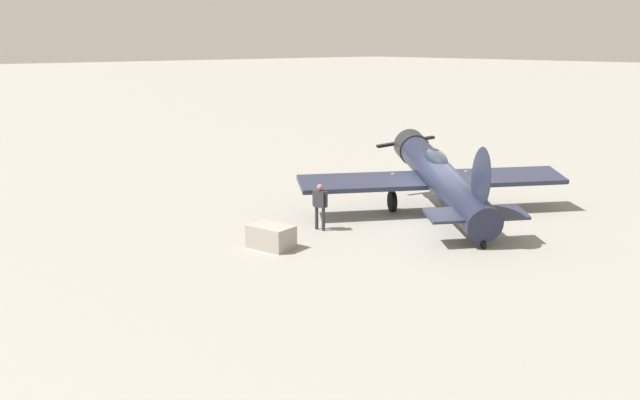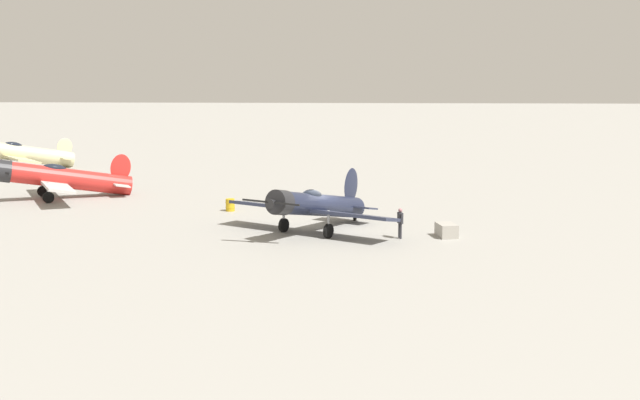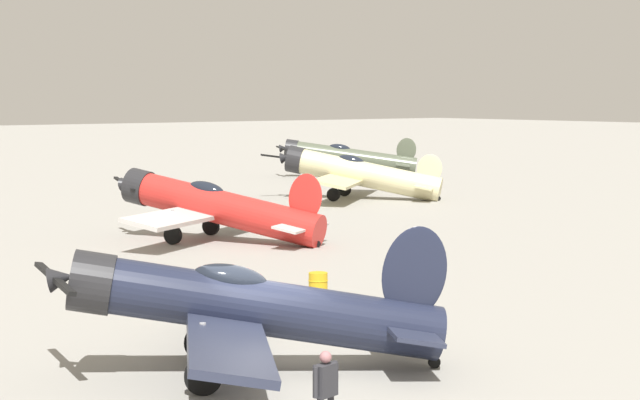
% 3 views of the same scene
% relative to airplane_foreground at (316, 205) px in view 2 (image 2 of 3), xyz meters
% --- Properties ---
extents(ground_plane, '(400.00, 400.00, 0.00)m').
position_rel_airplane_foreground_xyz_m(ground_plane, '(0.23, 0.39, -1.56)').
color(ground_plane, gray).
extents(airplane_foreground, '(9.99, 8.44, 3.42)m').
position_rel_airplane_foreground_xyz_m(airplane_foreground, '(0.00, 0.00, 0.00)').
color(airplane_foreground, '#1E2338').
rests_on(airplane_foreground, ground_plane).
extents(airplane_mid_apron, '(10.27, 9.82, 3.25)m').
position_rel_airplane_foreground_xyz_m(airplane_mid_apron, '(-19.09, 11.20, -0.05)').
color(airplane_mid_apron, red).
rests_on(airplane_mid_apron, ground_plane).
extents(airplane_far_line, '(9.51, 9.93, 3.35)m').
position_rel_airplane_foreground_xyz_m(airplane_far_line, '(-29.65, 28.03, 0.00)').
color(airplane_far_line, beige).
rests_on(airplane_far_line, ground_plane).
extents(ground_crew_mechanic, '(0.32, 0.64, 1.68)m').
position_rel_airplane_foreground_xyz_m(ground_crew_mechanic, '(4.75, -1.46, -0.54)').
color(ground_crew_mechanic, '#2D2D33').
rests_on(ground_crew_mechanic, ground_plane).
extents(equipment_crate, '(1.23, 1.60, 0.75)m').
position_rel_airplane_foreground_xyz_m(equipment_crate, '(7.34, -0.92, -1.18)').
color(equipment_crate, '#9E998E').
rests_on(equipment_crate, ground_plane).
extents(fuel_drum, '(0.62, 0.62, 0.82)m').
position_rel_airplane_foreground_xyz_m(fuel_drum, '(-6.06, 6.74, -1.15)').
color(fuel_drum, gold).
rests_on(fuel_drum, ground_plane).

